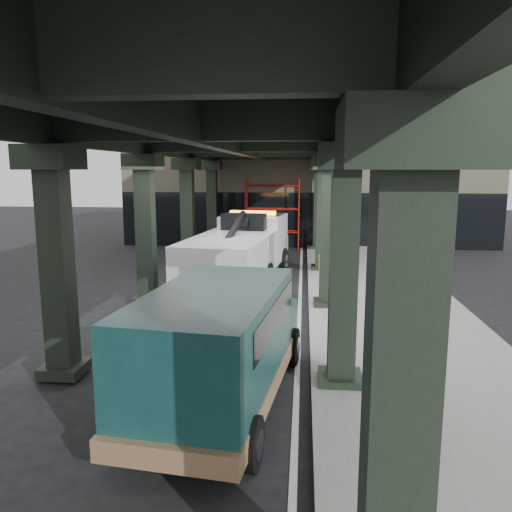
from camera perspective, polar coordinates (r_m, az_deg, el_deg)
The scene contains 8 objects.
ground at distance 14.75m, azimuth -1.76°, elevation -7.94°, with size 90.00×90.00×0.00m, color black.
sidewalk at distance 16.75m, azimuth 14.68°, elevation -5.81°, with size 5.00×40.00×0.15m, color gray.
lane_stripe at distance 16.55m, azimuth 5.00°, elevation -5.96°, with size 0.12×38.00×0.01m, color silver.
viaduct at distance 16.11m, azimuth -2.39°, elevation 13.25°, with size 7.40×32.00×6.40m.
building at distance 33.93m, azimuth 5.93°, elevation 8.94°, with size 22.00×10.00×8.00m, color #C6B793.
scaffolding at distance 28.73m, azimuth 1.92°, elevation 5.05°, with size 3.08×0.88×4.00m.
tow_truck at distance 19.25m, azimuth -1.65°, elevation 0.68°, with size 3.51×9.21×2.95m.
towed_van at distance 9.55m, azimuth -4.17°, elevation -9.93°, with size 2.94×6.07×2.37m.
Camera 1 is at (1.79, -13.93, 4.50)m, focal length 35.00 mm.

